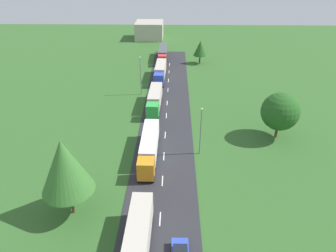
{
  "coord_description": "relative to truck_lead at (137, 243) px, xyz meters",
  "views": [
    {
      "loc": [
        1.66,
        -10.4,
        29.31
      ],
      "look_at": [
        0.5,
        39.48,
        1.62
      ],
      "focal_mm": 33.37,
      "sensor_mm": 36.0,
      "label": 1
    }
  ],
  "objects": [
    {
      "name": "road",
      "position": [
        2.17,
        11.91,
        -2.18
      ],
      "size": [
        10.0,
        140.0,
        0.06
      ],
      "primitive_type": "cube",
      "color": "#2B2B30",
      "rests_on": "ground"
    },
    {
      "name": "truck_third",
      "position": [
        -0.42,
        37.72,
        -0.08
      ],
      "size": [
        2.76,
        12.6,
        3.6
      ],
      "color": "green",
      "rests_on": "road"
    },
    {
      "name": "tree_oak",
      "position": [
        -9.05,
        6.55,
        5.14
      ],
      "size": [
        6.41,
        6.41,
        10.88
      ],
      "color": "#513823",
      "rests_on": "ground"
    },
    {
      "name": "truck_second",
      "position": [
        -0.2,
        19.19,
        -0.12
      ],
      "size": [
        2.55,
        13.68,
        3.49
      ],
      "color": "orange",
      "rests_on": "road"
    },
    {
      "name": "truck_fourth",
      "position": [
        -0.01,
        55.34,
        0.0
      ],
      "size": [
        2.8,
        12.71,
        3.79
      ],
      "color": "blue",
      "rests_on": "road"
    },
    {
      "name": "distant_building",
      "position": [
        -6.24,
        100.52,
        0.95
      ],
      "size": [
        10.39,
        11.48,
        6.32
      ],
      "primitive_type": "cube",
      "color": "#B2A899",
      "rests_on": "ground"
    },
    {
      "name": "lamppost_third",
      "position": [
        -4.05,
        45.11,
        2.84
      ],
      "size": [
        0.36,
        0.36,
        9.13
      ],
      "color": "slate",
      "rests_on": "ground"
    },
    {
      "name": "truck_lead",
      "position": [
        0.0,
        0.0,
        0.0
      ],
      "size": [
        2.6,
        12.83,
        3.77
      ],
      "color": "orange",
      "rests_on": "road"
    },
    {
      "name": "truck_fifth",
      "position": [
        0.0,
        72.61,
        -0.14
      ],
      "size": [
        2.63,
        14.47,
        3.45
      ],
      "color": "red",
      "rests_on": "road"
    },
    {
      "name": "lamppost_second",
      "position": [
        8.06,
        20.46,
        2.5
      ],
      "size": [
        0.36,
        0.36,
        8.45
      ],
      "color": "slate",
      "rests_on": "ground"
    },
    {
      "name": "tree_pine",
      "position": [
        11.27,
        69.24,
        2.4
      ],
      "size": [
        3.96,
        3.96,
        6.81
      ],
      "color": "#513823",
      "rests_on": "ground"
    },
    {
      "name": "lane_marking_centre",
      "position": [
        2.17,
        8.65,
        -2.14
      ],
      "size": [
        0.16,
        121.25,
        0.01
      ],
      "color": "white",
      "rests_on": "road"
    },
    {
      "name": "tree_birch",
      "position": [
        22.26,
        26.13,
        2.96
      ],
      "size": [
        6.68,
        6.68,
        8.52
      ],
      "color": "#513823",
      "rests_on": "ground"
    }
  ]
}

